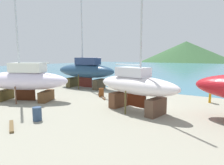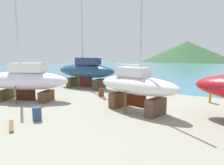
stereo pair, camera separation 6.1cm
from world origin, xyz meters
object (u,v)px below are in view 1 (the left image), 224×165
Objects in this scene: barrel_tar_black at (20,89)px; barrel_by_slipway at (37,114)px; sailboat_small_center at (85,71)px; sailboat_mid_port at (136,85)px; sailboat_large_starboard at (25,80)px; barrel_blue_faded at (101,93)px; worker at (210,93)px.

barrel_by_slipway is (10.63, -5.83, 0.08)m from barrel_tar_black.
sailboat_mid_port is at bearing 145.23° from sailboat_small_center.
sailboat_mid_port is 0.90× the size of sailboat_large_starboard.
barrel_by_slipway reaches higher than barrel_tar_black.
sailboat_small_center is 13.57m from barrel_by_slipway.
sailboat_large_starboard is 17.56× the size of barrel_tar_black.
sailboat_small_center reaches higher than barrel_by_slipway.
sailboat_mid_port is 13.07× the size of barrel_blue_faded.
worker is at bearing 15.93° from barrel_tar_black.
sailboat_mid_port is 13.03× the size of barrel_by_slipway.
worker reaches higher than barrel_by_slipway.
sailboat_small_center reaches higher than worker.
barrel_by_slipway is at bearing 44.26° from worker.
sailboat_small_center reaches higher than sailboat_large_starboard.
sailboat_large_starboard is at bearing 21.63° from worker.
barrel_tar_black is (-15.31, 0.26, -1.64)m from sailboat_mid_port.
barrel_by_slipway is at bearing -86.04° from barrel_blue_faded.
sailboat_large_starboard is at bearing -136.08° from barrel_blue_faded.
sailboat_large_starboard reaches higher than worker.
barrel_blue_faded reaches higher than barrel_tar_black.
worker is at bearing 64.86° from sailboat_mid_port.
barrel_tar_black is 0.82× the size of barrel_by_slipway.
barrel_tar_black is 10.39m from barrel_blue_faded.
barrel_tar_black is at bearing 151.23° from barrel_by_slipway.
worker reaches higher than barrel_blue_faded.
sailboat_mid_port is 7.77m from worker.
barrel_tar_black is (-4.65, 2.49, -1.64)m from sailboat_large_starboard.
sailboat_mid_port is 7.45m from barrel_by_slipway.
sailboat_mid_port is at bearing 44.96° from worker.
sailboat_small_center is 15.19m from worker.
barrel_blue_faded is at bearing 10.40° from worker.
barrel_by_slipway is (-9.49, -11.58, -0.44)m from worker.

